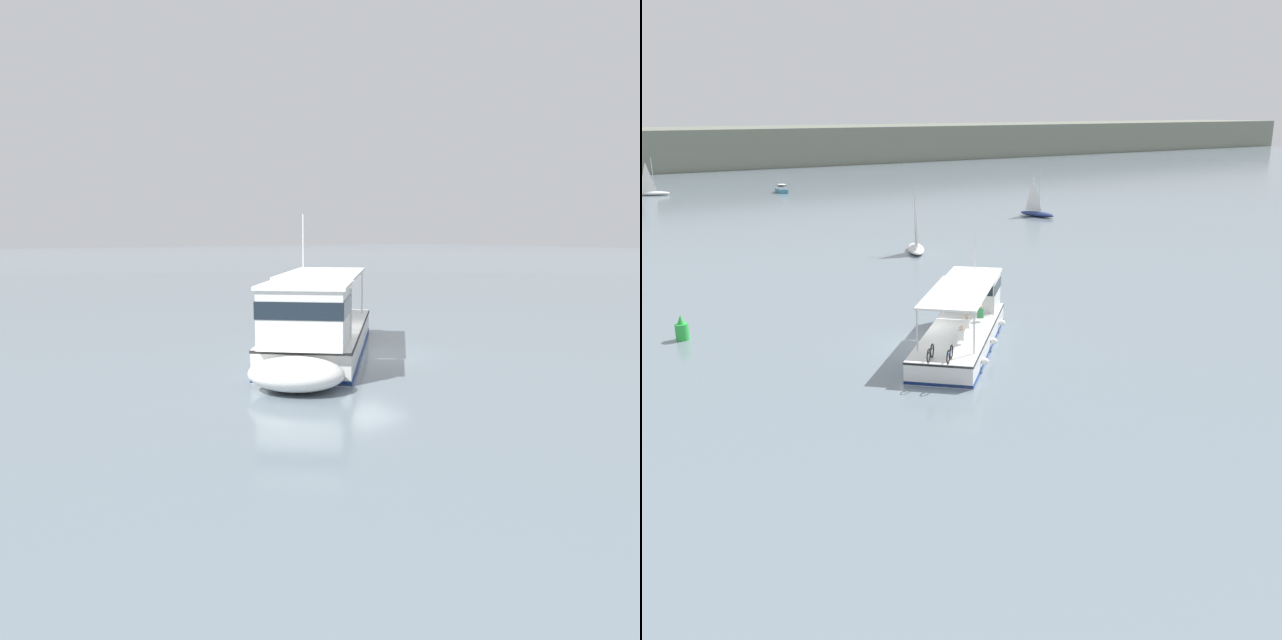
{
  "view_description": "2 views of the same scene",
  "coord_description": "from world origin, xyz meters",
  "views": [
    {
      "loc": [
        15.42,
        17.83,
        4.71
      ],
      "look_at": [
        1.6,
        -1.03,
        1.4
      ],
      "focal_mm": 34.21,
      "sensor_mm": 36.0,
      "label": 1
    },
    {
      "loc": [
        -17.89,
        -30.84,
        12.1
      ],
      "look_at": [
        1.6,
        -1.03,
        1.4
      ],
      "focal_mm": 39.72,
      "sensor_mm": 36.0,
      "label": 2
    }
  ],
  "objects": [
    {
      "name": "ferry_main",
      "position": [
        2.3,
        -0.3,
        1.02
      ],
      "size": [
        11.0,
        11.34,
        5.32
      ],
      "color": "white",
      "rests_on": "ground"
    },
    {
      "name": "ground_plane",
      "position": [
        0.0,
        0.0,
        0.0
      ],
      "size": [
        400.0,
        400.0,
        0.0
      ],
      "primitive_type": "plane",
      "color": "slate"
    }
  ]
}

